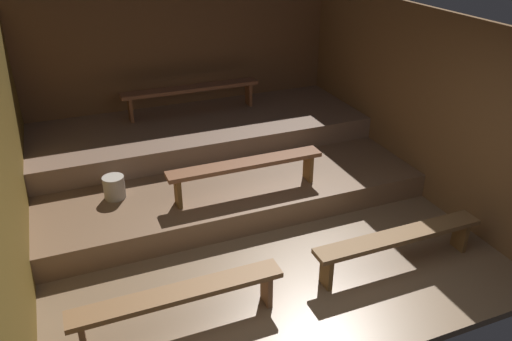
% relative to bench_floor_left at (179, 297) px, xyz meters
% --- Properties ---
extents(ground, '(5.69, 5.63, 0.08)m').
position_rel_bench_floor_left_xyz_m(ground, '(1.19, 1.81, -0.39)').
color(ground, '#7C6145').
extents(wall_back, '(5.69, 0.06, 2.41)m').
position_rel_bench_floor_left_xyz_m(wall_back, '(1.19, 4.25, 0.86)').
color(wall_back, brown).
rests_on(wall_back, ground).
extents(wall_left, '(0.06, 5.63, 2.41)m').
position_rel_bench_floor_left_xyz_m(wall_left, '(-1.28, 1.81, 0.86)').
color(wall_left, brown).
rests_on(wall_left, ground).
extents(wall_right, '(0.06, 5.63, 2.41)m').
position_rel_bench_floor_left_xyz_m(wall_right, '(3.67, 1.81, 0.86)').
color(wall_right, brown).
rests_on(wall_right, ground).
extents(platform_lower, '(4.89, 3.10, 0.31)m').
position_rel_bench_floor_left_xyz_m(platform_lower, '(1.19, 2.67, -0.19)').
color(platform_lower, brown).
rests_on(platform_lower, ground).
extents(platform_middle, '(4.89, 1.74, 0.31)m').
position_rel_bench_floor_left_xyz_m(platform_middle, '(1.19, 3.35, 0.12)').
color(platform_middle, '#81634E').
rests_on(platform_middle, platform_lower).
extents(bench_floor_left, '(1.96, 0.25, 0.42)m').
position_rel_bench_floor_left_xyz_m(bench_floor_left, '(0.00, 0.00, 0.00)').
color(bench_floor_left, brown).
rests_on(bench_floor_left, ground).
extents(bench_floor_right, '(1.96, 0.25, 0.42)m').
position_rel_bench_floor_left_xyz_m(bench_floor_right, '(2.38, 0.00, 0.00)').
color(bench_floor_right, brown).
rests_on(bench_floor_right, ground).
extents(bench_lower_center, '(1.96, 0.25, 0.42)m').
position_rel_bench_floor_left_xyz_m(bench_lower_center, '(1.27, 1.61, 0.31)').
color(bench_lower_center, brown).
rests_on(bench_lower_center, platform_lower).
extents(bench_middle_center, '(2.13, 0.25, 0.42)m').
position_rel_bench_floor_left_xyz_m(bench_middle_center, '(1.20, 3.75, 0.63)').
color(bench_middle_center, brown).
rests_on(bench_middle_center, platform_middle).
extents(pail_lower, '(0.26, 0.26, 0.28)m').
position_rel_bench_floor_left_xyz_m(pail_lower, '(-0.26, 2.08, 0.11)').
color(pail_lower, '#B2A899').
rests_on(pail_lower, platform_lower).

